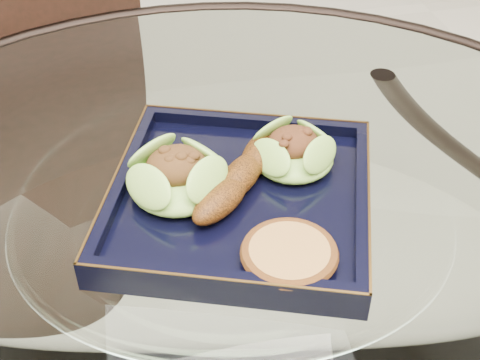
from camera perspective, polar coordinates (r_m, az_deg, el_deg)
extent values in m
cylinder|color=white|center=(0.69, -0.71, -5.38)|extent=(1.10, 1.10, 0.01)
torus|color=black|center=(0.69, -0.71, -5.38)|extent=(1.13, 1.13, 0.02)
cylinder|color=black|center=(1.22, 9.64, -6.94)|extent=(0.04, 0.04, 0.75)
cylinder|color=black|center=(1.17, -17.48, -11.17)|extent=(0.04, 0.04, 0.75)
cube|color=black|center=(1.22, -16.54, -0.41)|extent=(0.45, 0.45, 0.04)
cylinder|color=black|center=(1.26, -5.71, -13.87)|extent=(0.03, 0.03, 0.47)
cylinder|color=black|center=(1.52, -7.56, -2.50)|extent=(0.03, 0.03, 0.47)
cube|color=black|center=(0.71, 0.00, -1.86)|extent=(0.35, 0.35, 0.02)
ellipsoid|color=#5A932A|center=(0.70, -5.33, 0.13)|extent=(0.12, 0.12, 0.04)
ellipsoid|color=#74A730|center=(0.74, 4.57, 2.30)|extent=(0.10, 0.10, 0.03)
ellipsoid|color=#62300A|center=(0.71, 0.04, 0.34)|extent=(0.13, 0.15, 0.03)
cylinder|color=#AF7C3A|center=(0.63, 4.22, -6.39)|extent=(0.11, 0.11, 0.02)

